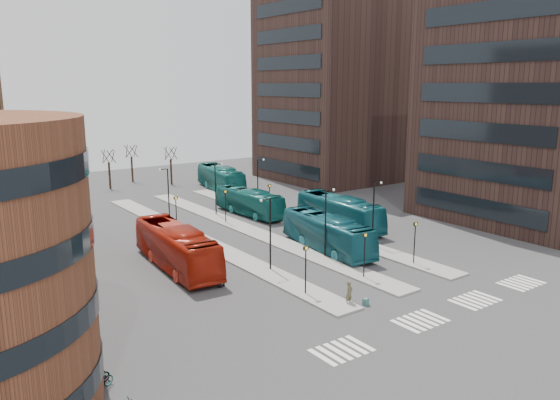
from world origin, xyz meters
TOP-DOWN VIEW (x-y plane):
  - ground at (0.00, 0.00)m, footprint 160.00×160.00m
  - island_left at (-4.00, 30.00)m, footprint 2.50×45.00m
  - island_mid at (2.00, 30.00)m, footprint 2.50×45.00m
  - island_right at (8.00, 30.00)m, footprint 2.50×45.00m
  - suitcase at (-2.11, 8.00)m, footprint 0.46×0.39m
  - red_bus at (-9.43, 23.31)m, footprint 4.00×13.22m
  - teal_bus_a at (4.30, 19.69)m, footprint 4.15×12.24m
  - teal_bus_b at (6.01, 35.92)m, footprint 3.02×11.24m
  - teal_bus_c at (10.80, 25.25)m, footprint 3.86×12.62m
  - teal_bus_d at (10.89, 51.37)m, footprint 5.10×13.16m
  - traveller at (-2.99, 8.79)m, footprint 0.73×0.58m
  - commuter_a at (-8.74, 17.16)m, footprint 1.11×0.99m
  - commuter_b at (3.73, 16.84)m, footprint 0.53×1.01m
  - commuter_c at (4.19, 18.02)m, footprint 0.80×1.25m
  - bicycle_mid at (-21.00, 8.50)m, footprint 1.66×0.86m
  - bicycle_far at (-21.00, 8.03)m, footprint 1.82×1.21m
  - crosswalk_stripes at (1.75, 4.00)m, footprint 22.35×2.40m
  - tower_near at (31.98, 16.00)m, footprint 20.12×20.00m
  - tower_far at (31.98, 50.00)m, footprint 20.12×20.00m
  - sign_poles at (1.60, 23.00)m, footprint 12.45×22.12m
  - lamp_posts at (2.64, 28.00)m, footprint 14.04×20.24m
  - bare_trees at (2.67, 62.67)m, footprint 10.97×8.14m

SIDE VIEW (x-z plane):
  - ground at x=0.00m, z-range 0.00..0.00m
  - crosswalk_stripes at x=1.75m, z-range 0.00..0.01m
  - island_left at x=-4.00m, z-range 0.00..0.15m
  - island_mid at x=2.00m, z-range 0.00..0.15m
  - island_right at x=8.00m, z-range 0.00..0.15m
  - suitcase at x=-2.11m, z-range 0.00..0.50m
  - bicycle_far at x=-21.00m, z-range 0.00..0.90m
  - bicycle_mid at x=-21.00m, z-range 0.00..0.96m
  - commuter_b at x=3.73m, z-range 0.00..1.65m
  - traveller at x=-2.99m, z-range 0.00..1.76m
  - commuter_c at x=4.19m, z-range 0.00..1.85m
  - commuter_a at x=-8.74m, z-range 0.00..1.89m
  - teal_bus_b at x=6.01m, z-range 0.00..3.10m
  - teal_bus_a at x=4.30m, z-range 0.00..3.34m
  - teal_bus_c at x=10.80m, z-range 0.00..3.46m
  - teal_bus_d at x=10.89m, z-range 0.00..3.58m
  - red_bus at x=-9.43m, z-range 0.00..3.63m
  - sign_poles at x=1.60m, z-range 0.58..4.23m
  - bare_trees at x=2.67m, z-range -0.22..5.67m
  - lamp_posts at x=2.64m, z-range 0.52..6.64m
  - tower_near at x=31.98m, z-range 0.00..30.00m
  - tower_far at x=31.98m, z-range 0.00..30.00m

